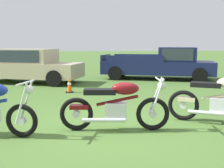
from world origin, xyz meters
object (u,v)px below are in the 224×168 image
(motorcycle_cream, at_px, (220,100))
(car_beige, at_px, (27,64))
(motorcycle_maroon, at_px, (116,106))
(pickup_truck_navy, at_px, (163,63))
(traffic_cone, at_px, (69,85))

(motorcycle_cream, bearing_deg, car_beige, 153.42)
(motorcycle_maroon, relative_size, motorcycle_cream, 1.10)
(motorcycle_maroon, distance_m, pickup_truck_navy, 8.20)
(motorcycle_maroon, bearing_deg, motorcycle_cream, 11.58)
(car_beige, height_order, traffic_cone, car_beige)
(motorcycle_maroon, relative_size, pickup_truck_navy, 0.39)
(pickup_truck_navy, bearing_deg, traffic_cone, -123.97)
(motorcycle_maroon, distance_m, car_beige, 7.60)
(pickup_truck_navy, bearing_deg, motorcycle_maroon, -93.85)
(motorcycle_cream, xyz_separation_m, traffic_cone, (-3.21, 4.17, -0.24))
(traffic_cone, bearing_deg, pickup_truck_navy, 36.53)
(motorcycle_maroon, height_order, pickup_truck_navy, pickup_truck_navy)
(motorcycle_cream, xyz_separation_m, car_beige, (-5.05, 6.84, 0.31))
(pickup_truck_navy, bearing_deg, car_beige, -155.95)
(motorcycle_maroon, xyz_separation_m, pickup_truck_navy, (3.25, 7.52, 0.27))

